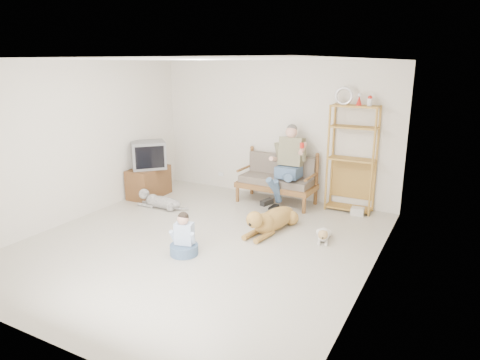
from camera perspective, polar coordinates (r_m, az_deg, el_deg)
The scene contains 17 objects.
floor at distance 6.65m, azimuth -5.26°, elevation -8.27°, with size 5.50×5.50×0.00m, color beige.
ceiling at distance 6.09m, azimuth -5.91°, elevation 15.68°, with size 5.50×5.50×0.00m, color white.
wall_back at distance 8.62m, azimuth 4.64°, elevation 6.59°, with size 5.00×5.00×0.00m, color beige.
wall_front at distance 4.31m, azimuth -26.24°, elevation -3.98°, with size 5.00×5.00×0.00m, color beige.
wall_left at distance 7.88m, azimuth -20.97°, elevation 4.79°, with size 5.50×5.50×0.00m, color beige.
wall_right at distance 5.30m, azimuth 17.57°, elevation 0.35°, with size 5.50×5.50×0.00m, color beige.
loveseat at distance 8.36m, azimuth 5.06°, elevation 0.24°, with size 1.52×0.74×0.95m.
man at distance 8.00m, azimuth 5.99°, elevation 1.22°, with size 0.59×0.85×1.37m.
etagere at distance 7.99m, azimuth 14.68°, elevation 2.86°, with size 0.86×0.38×2.26m.
book_stack at distance 8.01m, azimuth 15.40°, elevation -4.05°, with size 0.23×0.16×0.14m, color silver.
tv_stand at distance 8.94m, azimuth -12.09°, elevation -0.27°, with size 0.53×0.92×0.60m.
crt_tv at distance 8.79m, azimuth -12.12°, elevation 3.30°, with size 0.83×0.83×0.54m.
wall_outlet at distance 9.38m, azimuth -2.55°, elevation 0.79°, with size 0.12×0.02×0.08m, color silver.
golden_retriever at distance 6.99m, azimuth 4.11°, elevation -5.35°, with size 0.53×1.54×0.47m.
shaggy_dog at distance 8.25m, azimuth -10.82°, elevation -2.75°, with size 1.11×0.31×0.33m.
terrier at distance 6.76m, azimuth 11.04°, elevation -7.18°, with size 0.28×0.61×0.23m.
child at distance 6.20m, azimuth -7.48°, elevation -7.83°, with size 0.41×0.41×0.64m.
Camera 1 is at (3.39, -5.06, 2.66)m, focal length 32.00 mm.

